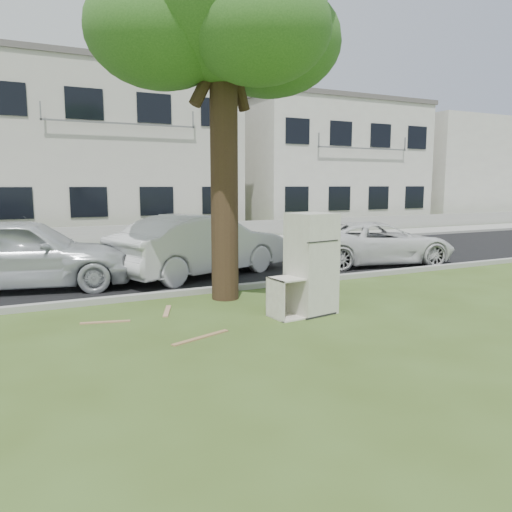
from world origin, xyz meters
name	(u,v)px	position (x,y,z in m)	size (l,w,h in m)	color
ground	(286,317)	(0.00, 0.00, 0.00)	(120.00, 120.00, 0.00)	#3C4F1C
road	(181,267)	(0.00, 6.00, 0.01)	(120.00, 7.00, 0.01)	black
kerb_near	(231,291)	(0.00, 2.45, 0.00)	(120.00, 0.18, 0.12)	gray
kerb_far	(149,252)	(0.00, 9.55, 0.00)	(120.00, 0.18, 0.12)	gray
sidewalk	(139,247)	(0.00, 11.00, 0.01)	(120.00, 2.80, 0.01)	gray
low_wall	(130,234)	(0.00, 12.60, 0.35)	(120.00, 0.15, 0.70)	gray
street_tree	(223,12)	(-0.40, 1.80, 5.49)	(3.80, 3.80, 7.02)	black
townhouse_center	(105,154)	(0.00, 17.50, 3.72)	(11.22, 8.16, 7.44)	#B5B1A5
townhouse_right	(317,165)	(12.00, 17.50, 3.42)	(10.20, 8.16, 6.84)	silver
filler_right	(478,172)	(26.00, 18.00, 3.20)	(16.00, 9.00, 6.40)	#B5B1A5
fridge	(311,264)	(0.55, 0.08, 0.90)	(0.74, 0.69, 1.80)	silver
cabinet	(296,296)	(0.19, 0.00, 0.35)	(0.90, 0.56, 0.70)	white
plank_a	(201,337)	(-1.75, -0.48, 0.01)	(1.05, 0.09, 0.02)	#99744A
plank_b	(105,322)	(-2.90, 1.03, 0.01)	(0.81, 0.08, 0.02)	#A27954
plank_c	(167,311)	(-1.76, 1.29, 0.01)	(0.79, 0.09, 0.02)	tan
car_center	(201,245)	(0.06, 4.44, 0.78)	(1.64, 4.71, 1.55)	silver
car_right	(377,243)	(5.27, 3.94, 0.62)	(2.04, 4.43, 1.23)	silver
car_left	(23,253)	(-4.02, 4.60, 0.81)	(1.90, 4.73, 1.61)	silver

